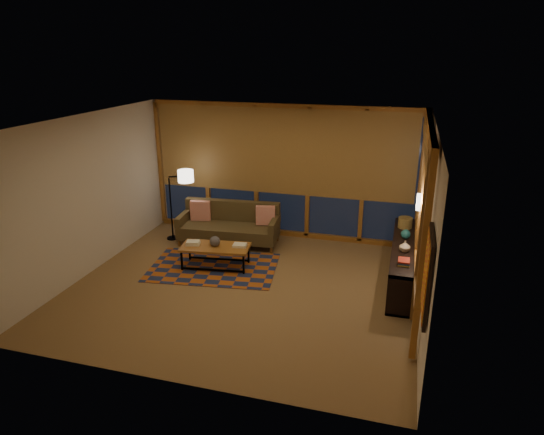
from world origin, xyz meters
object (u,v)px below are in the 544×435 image
(coffee_table, at_px, (216,256))
(bookshelf, at_px, (403,262))
(sofa, at_px, (229,225))
(floor_lamp, at_px, (171,205))

(coffee_table, xyz_separation_m, bookshelf, (3.21, 0.41, 0.12))
(coffee_table, distance_m, bookshelf, 3.24)
(sofa, distance_m, floor_lamp, 1.25)
(sofa, distance_m, coffee_table, 1.12)
(coffee_table, xyz_separation_m, floor_lamp, (-1.37, 1.03, 0.52))
(sofa, xyz_separation_m, coffee_table, (0.16, -1.09, -0.20))
(floor_lamp, bearing_deg, bookshelf, -35.24)
(floor_lamp, bearing_deg, sofa, -24.54)
(sofa, relative_size, floor_lamp, 1.36)
(sofa, height_order, coffee_table, sofa)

